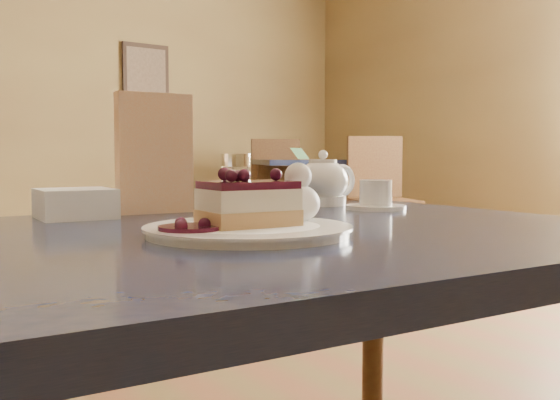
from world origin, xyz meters
TOP-DOWN VIEW (x-y plane):
  - main_table at (-0.20, 0.25)m, footprint 1.24×0.88m
  - dessert_plate at (-0.21, 0.20)m, footprint 0.26×0.26m
  - cheesecake_slice at (-0.21, 0.20)m, footprint 0.12×0.09m
  - whipped_cream at (-0.12, 0.20)m, footprint 0.06×0.06m
  - berry_sauce at (-0.29, 0.20)m, footprint 0.08×0.08m
  - tea_set at (0.20, 0.49)m, footprint 0.18×0.25m
  - menu_card at (-0.17, 0.56)m, footprint 0.14×0.04m
  - sugar_shaker at (-0.01, 0.55)m, footprint 0.06×0.06m
  - napkin_stack at (-0.31, 0.56)m, footprint 0.13×0.13m
  - bg_table_far_right at (2.81, 3.64)m, footprint 1.34×1.96m

SIDE VIEW (x-z plane):
  - bg_table_far_right at x=2.81m, z-range -0.58..0.73m
  - main_table at x=-0.20m, z-range 0.29..1.02m
  - dessert_plate at x=-0.21m, z-range 0.73..0.75m
  - berry_sauce at x=-0.29m, z-range 0.75..0.75m
  - napkin_stack at x=-0.31m, z-range 0.73..0.78m
  - whipped_cream at x=-0.12m, z-range 0.74..0.80m
  - cheesecake_slice at x=-0.21m, z-range 0.74..0.80m
  - tea_set at x=0.20m, z-range 0.72..0.83m
  - sugar_shaker at x=-0.01m, z-range 0.73..0.84m
  - menu_card at x=-0.17m, z-range 0.73..0.95m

